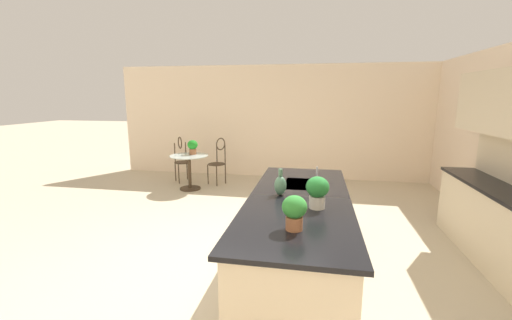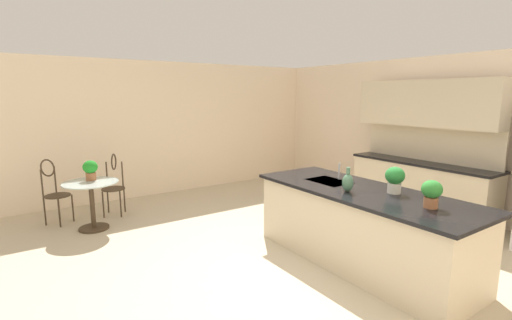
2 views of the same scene
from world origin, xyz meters
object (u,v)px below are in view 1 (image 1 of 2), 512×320
bistro_table (189,169)px  vase_on_counter (280,185)px  potted_plant_counter_far (294,210)px  chair_by_island (182,157)px  potted_plant_counter_near (317,190)px  chair_near_window (218,159)px  potted_plant_on_table (193,146)px

bistro_table → vase_on_counter: (3.01, 2.27, 0.58)m
bistro_table → potted_plant_counter_far: bearing=32.4°
chair_by_island → potted_plant_counter_near: potted_plant_counter_near is taller
bistro_table → potted_plant_counter_near: 4.33m
potted_plant_counter_near → bistro_table: bearing=-141.7°
chair_near_window → potted_plant_counter_near: (3.94, 2.19, 0.52)m
chair_near_window → potted_plant_on_table: bearing=-43.9°
potted_plant_on_table → chair_by_island: bearing=-135.8°
bistro_table → potted_plant_counter_far: size_ratio=2.84×
potted_plant_counter_far → vase_on_counter: 0.93m
potted_plant_on_table → potted_plant_counter_far: bearing=31.1°
bistro_table → chair_by_island: size_ratio=0.77×
chair_by_island → potted_plant_on_table: 0.76m
chair_by_island → vase_on_counter: 4.55m
potted_plant_counter_far → chair_near_window: bearing=-155.8°
bistro_table → potted_plant_counter_near: (3.36, 2.66, 0.65)m
bistro_table → potted_plant_counter_near: potted_plant_counter_near is taller
potted_plant_counter_far → potted_plant_counter_near: size_ratio=0.92×
chair_near_window → potted_plant_counter_near: size_ratio=3.39×
potted_plant_counter_near → potted_plant_counter_far: bearing=-18.0°
chair_near_window → vase_on_counter: vase_on_counter is taller
bistro_table → chair_by_island: (-0.62, -0.44, 0.13)m
chair_by_island → vase_on_counter: size_ratio=3.62×
potted_plant_counter_near → chair_near_window: bearing=-150.9°
potted_plant_counter_far → vase_on_counter: (-0.90, -0.21, -0.05)m
chair_near_window → potted_plant_counter_near: bearing=29.1°
chair_near_window → potted_plant_counter_near: 4.54m
vase_on_counter → potted_plant_on_table: bearing=-144.7°
chair_by_island → vase_on_counter: (3.63, 2.70, 0.46)m
bistro_table → potted_plant_counter_near: size_ratio=2.60×
chair_near_window → chair_by_island: 0.90m
bistro_table → potted_plant_on_table: size_ratio=2.60×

